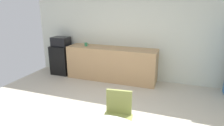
% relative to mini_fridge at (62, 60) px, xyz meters
% --- Properties ---
extents(wall_back, '(6.00, 0.10, 2.60)m').
position_rel_mini_fridge_xyz_m(wall_back, '(2.13, 0.35, 0.88)').
color(wall_back, silver).
rests_on(wall_back, ground_plane).
extents(counter_block, '(2.46, 0.60, 0.90)m').
position_rel_mini_fridge_xyz_m(counter_block, '(1.58, 0.00, 0.03)').
color(counter_block, tan).
rests_on(counter_block, ground_plane).
extents(mini_fridge, '(0.54, 0.54, 0.84)m').
position_rel_mini_fridge_xyz_m(mini_fridge, '(0.00, 0.00, 0.00)').
color(mini_fridge, black).
rests_on(mini_fridge, ground_plane).
extents(microwave, '(0.48, 0.38, 0.26)m').
position_rel_mini_fridge_xyz_m(microwave, '(0.00, 0.00, 0.55)').
color(microwave, black).
rests_on(microwave, mini_fridge).
extents(chair_olive, '(0.47, 0.47, 0.83)m').
position_rel_mini_fridge_xyz_m(chair_olive, '(2.55, -2.45, 0.10)').
color(chair_olive, silver).
rests_on(chair_olive, ground_plane).
extents(mug_white, '(0.13, 0.08, 0.09)m').
position_rel_mini_fridge_xyz_m(mug_white, '(0.83, -0.02, 0.53)').
color(mug_white, '#338C59').
rests_on(mug_white, counter_block).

